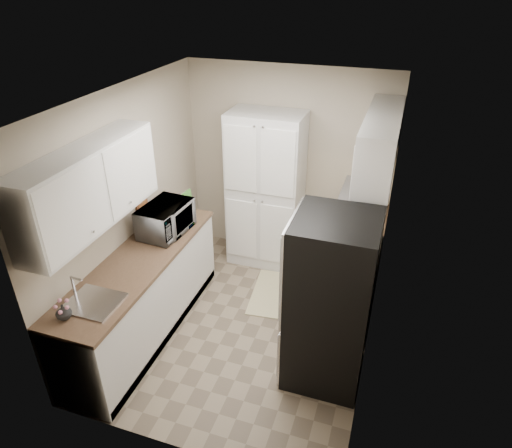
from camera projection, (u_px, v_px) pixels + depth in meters
name	position (u px, v px, depth m)	size (l,w,h in m)	color
ground	(247.00, 323.00, 5.08)	(3.20, 3.20, 0.00)	#7A6B56
room_shell	(243.00, 191.00, 4.27)	(2.64, 3.24, 2.52)	#B8AD94
pantry_cabinet	(266.00, 191.00, 5.73)	(0.90, 0.55, 2.00)	silver
base_cabinet_left	(144.00, 297.00, 4.78)	(0.60, 2.30, 0.88)	silver
countertop_left	(138.00, 261.00, 4.55)	(0.63, 2.33, 0.04)	brown
base_cabinet_right	(355.00, 250.00, 5.57)	(0.60, 0.80, 0.88)	silver
countertop_right	(359.00, 217.00, 5.34)	(0.63, 0.83, 0.04)	brown
electric_range	(344.00, 285.00, 4.90)	(0.71, 0.78, 1.13)	#B7B7BC
refrigerator	(330.00, 303.00, 4.06)	(0.70, 0.72, 1.70)	#B7B7BC
microwave	(166.00, 219.00, 4.92)	(0.60, 0.41, 0.33)	silver
wine_bottle	(176.00, 211.00, 5.15)	(0.07, 0.07, 0.26)	black
flower_vase	(63.00, 312.00, 3.75)	(0.13, 0.13, 0.13)	silver
cutting_board	(187.00, 204.00, 5.28)	(0.02, 0.23, 0.28)	#408530
toaster_oven	(358.00, 204.00, 5.34)	(0.32, 0.40, 0.23)	silver
fruit_basket	(362.00, 190.00, 5.27)	(0.26, 0.26, 0.11)	orange
kitchen_mat	(276.00, 294.00, 5.52)	(0.56, 0.89, 0.01)	beige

